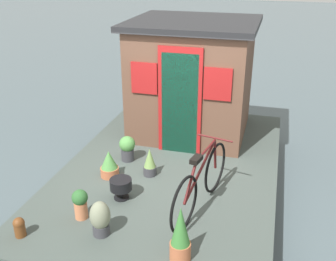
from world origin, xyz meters
The scene contains 12 objects.
ground_plane centered at (0.00, 0.00, 0.00)m, with size 60.00×60.00×0.00m, color #4C5B60.
houseboat_deck centered at (0.00, 0.00, 0.26)m, with size 5.11×3.29×0.52m.
houseboat_cabin centered at (1.44, 0.00, 1.56)m, with size 2.05×2.20×2.06m.
bicycle centered at (-1.00, -0.67, 0.92)m, with size 1.69×0.54×0.86m.
potted_plant_sage centered at (-2.01, -0.65, 0.84)m, with size 0.24×0.24×0.68m.
potted_plant_basil centered at (-0.56, 0.82, 0.72)m, with size 0.28×0.28×0.42m.
potted_plant_thyme centered at (-0.37, 0.24, 0.73)m, with size 0.20×0.20×0.44m.
potted_plant_ivy centered at (-0.02, 0.74, 0.75)m, with size 0.26×0.26×0.42m.
potted_plant_rosemary centered at (-1.86, 0.37, 0.75)m, with size 0.25×0.25×0.45m.
potted_plant_fern centered at (-1.62, 0.75, 0.74)m, with size 0.20×0.20×0.41m.
charcoal_grill centered at (-1.07, 0.43, 0.73)m, with size 0.30×0.30×0.30m.
mooring_bollard centered at (-2.15, 1.29, 0.65)m, with size 0.14×0.14×0.25m.
Camera 1 is at (-5.34, -1.44, 3.62)m, focal length 42.21 mm.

